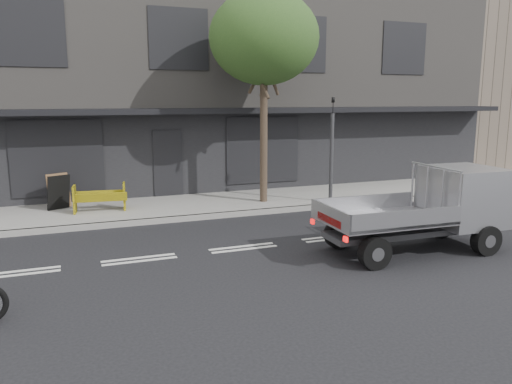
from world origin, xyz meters
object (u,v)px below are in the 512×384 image
object	(u,v)px
sandwich_board	(59,192)
construction_barrier	(100,198)
traffic_light_pole	(331,156)
flatbed_ute	(449,201)
street_tree	(264,38)

from	to	relation	value
sandwich_board	construction_barrier	bearing A→B (deg)	-61.62
traffic_light_pole	construction_barrier	world-z (taller)	traffic_light_pole
traffic_light_pole	flatbed_ute	distance (m)	5.04
street_tree	sandwich_board	bearing A→B (deg)	170.56
construction_barrier	flatbed_ute	bearing A→B (deg)	-39.26
flatbed_ute	construction_barrier	distance (m)	9.54
construction_barrier	sandwich_board	world-z (taller)	sandwich_board
flatbed_ute	traffic_light_pole	bearing A→B (deg)	95.24
sandwich_board	traffic_light_pole	bearing A→B (deg)	-37.44
sandwich_board	flatbed_ute	bearing A→B (deg)	-63.50
construction_barrier	traffic_light_pole	bearing A→B (deg)	-8.23
flatbed_ute	construction_barrier	xyz separation A→B (m)	(-7.38, 6.03, -0.55)
traffic_light_pole	sandwich_board	distance (m)	8.49
street_tree	construction_barrier	size ratio (longest dim) A/B	4.44
street_tree	sandwich_board	xyz separation A→B (m)	(-6.22, 1.03, -4.60)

